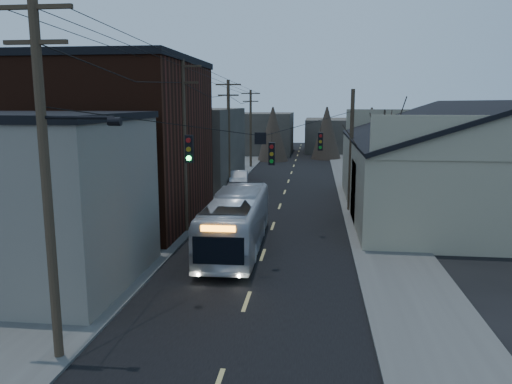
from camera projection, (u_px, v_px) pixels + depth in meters
road_surface at (283, 196)px, 40.80m from camera, size 9.00×110.00×0.02m
sidewalk_left at (205, 194)px, 41.54m from camera, size 4.00×110.00×0.12m
sidewalk_right at (364, 198)px, 40.04m from camera, size 4.00×110.00×0.12m
building_clapboard at (35, 203)px, 20.70m from camera, size 8.00×8.00×7.00m
building_brick at (115, 144)px, 31.30m from camera, size 10.00×12.00×10.00m
building_left_far at (187, 146)px, 47.14m from camera, size 9.00×14.00×7.00m
warehouse at (469, 175)px, 33.93m from camera, size 16.16×20.60×7.73m
building_far_left at (259, 133)px, 75.17m from camera, size 10.00×12.00×6.00m
building_far_right at (344, 135)px, 78.64m from camera, size 12.00×14.00×5.00m
bare_tree at (382, 171)px, 29.64m from camera, size 0.40×0.40×7.20m
utility_lines at (234, 141)px, 34.56m from camera, size 11.24×45.28×10.50m
bus at (236, 222)px, 25.86m from camera, size 2.69×10.77×2.99m
parked_car at (239, 179)px, 45.11m from camera, size 2.10×4.67×1.49m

